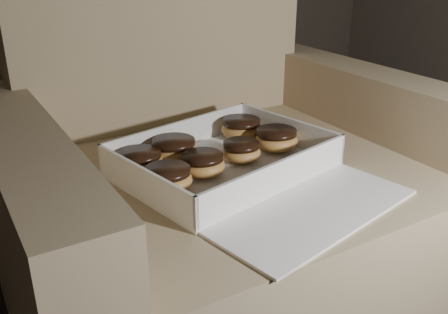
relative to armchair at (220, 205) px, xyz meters
name	(u,v)px	position (x,y,z in m)	size (l,w,h in m)	color
armchair	(220,205)	(0.00, 0.00, 0.00)	(0.85, 0.72, 0.89)	#988761
bakery_box	(240,170)	(-0.02, -0.11, 0.13)	(0.44, 0.49, 0.06)	white
donut_a	(203,164)	(-0.08, -0.08, 0.15)	(0.08, 0.08, 0.04)	#D39349
donut_b	(241,151)	(0.01, -0.07, 0.15)	(0.07, 0.07, 0.04)	#D39349
donut_c	(174,150)	(-0.10, 0.00, 0.15)	(0.09, 0.09, 0.04)	#D39349
donut_d	(241,128)	(0.07, 0.03, 0.15)	(0.09, 0.09, 0.04)	#D39349
donut_e	(276,139)	(0.10, -0.06, 0.15)	(0.09, 0.09, 0.04)	#D39349
donut_f	(140,161)	(-0.18, -0.02, 0.15)	(0.08, 0.08, 0.04)	#D39349
donut_g	(168,179)	(-0.16, -0.11, 0.15)	(0.08, 0.08, 0.04)	#D39349
crumb_a	(169,194)	(-0.17, -0.13, 0.13)	(0.01, 0.01, 0.00)	black
crumb_b	(285,159)	(0.08, -0.11, 0.13)	(0.01, 0.01, 0.00)	black
crumb_c	(304,160)	(0.11, -0.13, 0.13)	(0.01, 0.01, 0.00)	black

